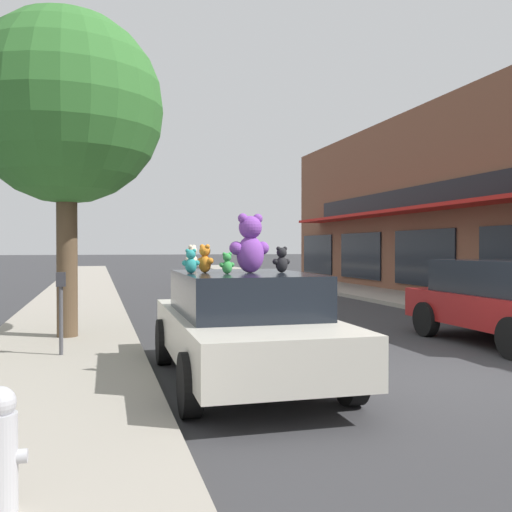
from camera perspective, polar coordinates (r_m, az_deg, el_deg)
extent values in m
plane|color=#333335|center=(8.29, 18.96, -11.55)|extent=(260.00, 260.00, 0.00)
cube|color=gray|center=(6.91, -20.84, -13.56)|extent=(2.67, 90.00, 0.13)
cube|color=red|center=(16.65, 23.97, 5.30)|extent=(1.18, 29.52, 0.12)
cube|color=black|center=(21.01, 16.35, -0.18)|extent=(0.06, 3.82, 2.00)
cube|color=black|center=(25.41, 10.34, 0.03)|extent=(0.06, 3.82, 2.00)
cube|color=black|center=(30.00, 6.14, 0.17)|extent=(0.06, 3.82, 2.00)
cube|color=beige|center=(7.60, -1.30, -7.85)|extent=(1.93, 4.54, 0.57)
cube|color=black|center=(7.54, -1.30, -3.70)|extent=(1.67, 2.51, 0.54)
cylinder|color=black|center=(8.87, -9.23, -8.45)|extent=(0.21, 0.69, 0.68)
cylinder|color=black|center=(9.22, 2.22, -8.08)|extent=(0.21, 0.69, 0.68)
cylinder|color=black|center=(6.14, -6.66, -12.66)|extent=(0.21, 0.69, 0.68)
cylinder|color=black|center=(6.64, 9.43, -11.64)|extent=(0.21, 0.69, 0.68)
ellipsoid|color=purple|center=(7.45, -0.57, 0.15)|extent=(0.42, 0.38, 0.48)
sphere|color=purple|center=(7.45, -0.57, 2.87)|extent=(0.36, 0.36, 0.30)
sphere|color=purple|center=(7.50, 0.18, 3.76)|extent=(0.15, 0.15, 0.13)
sphere|color=purple|center=(7.41, -1.33, 3.80)|extent=(0.15, 0.15, 0.13)
sphere|color=#BA67ED|center=(7.57, -1.01, 2.70)|extent=(0.14, 0.14, 0.12)
sphere|color=purple|center=(7.56, 0.64, 0.80)|extent=(0.21, 0.21, 0.18)
sphere|color=purple|center=(7.39, -2.01, 0.79)|extent=(0.21, 0.21, 0.18)
ellipsoid|color=green|center=(7.17, -2.90, -1.12)|extent=(0.14, 0.12, 0.17)
sphere|color=green|center=(7.17, -2.90, -0.13)|extent=(0.11, 0.11, 0.11)
sphere|color=green|center=(7.18, -2.61, 0.20)|extent=(0.05, 0.05, 0.04)
sphere|color=green|center=(7.16, -3.20, 0.20)|extent=(0.05, 0.05, 0.04)
sphere|color=#5ADA6D|center=(7.21, -3.00, -0.18)|extent=(0.04, 0.04, 0.04)
sphere|color=green|center=(7.20, -2.41, -0.88)|extent=(0.07, 0.07, 0.06)
sphere|color=green|center=(7.16, -3.45, -0.89)|extent=(0.07, 0.07, 0.06)
ellipsoid|color=beige|center=(8.47, -6.39, -0.61)|extent=(0.23, 0.23, 0.23)
sphere|color=beige|center=(8.47, -6.40, 0.54)|extent=(0.21, 0.21, 0.15)
sphere|color=beige|center=(8.51, -6.22, 0.92)|extent=(0.09, 0.09, 0.06)
sphere|color=beige|center=(8.42, -6.57, 0.92)|extent=(0.09, 0.09, 0.06)
sphere|color=white|center=(8.50, -6.76, 0.48)|extent=(0.08, 0.08, 0.06)
sphere|color=beige|center=(8.56, -6.16, -0.32)|extent=(0.12, 0.12, 0.08)
sphere|color=beige|center=(8.39, -6.79, -0.35)|extent=(0.12, 0.12, 0.08)
ellipsoid|color=orange|center=(7.52, -5.14, -0.79)|extent=(0.22, 0.23, 0.23)
sphere|color=orange|center=(7.51, -5.15, 0.51)|extent=(0.20, 0.20, 0.15)
sphere|color=orange|center=(7.47, -4.87, 0.95)|extent=(0.08, 0.08, 0.06)
sphere|color=orange|center=(7.55, -5.42, 0.95)|extent=(0.08, 0.08, 0.06)
sphere|color=#FFBA41|center=(7.55, -4.79, 0.45)|extent=(0.08, 0.08, 0.06)
sphere|color=orange|center=(7.45, -4.59, -0.49)|extent=(0.12, 0.12, 0.08)
sphere|color=orange|center=(7.59, -5.54, -0.47)|extent=(0.12, 0.12, 0.08)
ellipsoid|color=black|center=(7.56, 2.58, -0.85)|extent=(0.18, 0.16, 0.21)
sphere|color=black|center=(7.55, 2.58, 0.34)|extent=(0.15, 0.15, 0.14)
sphere|color=black|center=(7.57, 2.92, 0.74)|extent=(0.06, 0.06, 0.06)
sphere|color=black|center=(7.53, 2.25, 0.74)|extent=(0.06, 0.06, 0.06)
sphere|color=#3A3A3D|center=(7.60, 2.40, 0.29)|extent=(0.06, 0.06, 0.05)
sphere|color=black|center=(7.60, 3.13, -0.56)|extent=(0.09, 0.09, 0.08)
sphere|color=black|center=(7.53, 1.95, -0.57)|extent=(0.09, 0.09, 0.08)
ellipsoid|color=teal|center=(7.37, -6.53, -0.97)|extent=(0.16, 0.14, 0.20)
sphere|color=teal|center=(7.37, -6.53, 0.15)|extent=(0.14, 0.14, 0.12)
sphere|color=teal|center=(7.37, -6.18, 0.53)|extent=(0.06, 0.06, 0.05)
sphere|color=teal|center=(7.37, -6.88, 0.53)|extent=(0.06, 0.06, 0.05)
sphere|color=#47CDC6|center=(7.42, -6.55, 0.10)|extent=(0.05, 0.05, 0.05)
sphere|color=teal|center=(7.39, -5.92, -0.70)|extent=(0.08, 0.08, 0.07)
sphere|color=teal|center=(7.38, -7.14, -0.70)|extent=(0.08, 0.08, 0.07)
cube|color=maroon|center=(11.45, 24.09, -4.94)|extent=(1.96, 4.02, 0.58)
cube|color=black|center=(11.41, 24.11, -1.95)|extent=(1.73, 2.66, 0.62)
cylinder|color=black|center=(11.93, 16.63, -6.07)|extent=(0.20, 0.68, 0.68)
cylinder|color=black|center=(13.05, 23.82, -5.51)|extent=(0.20, 0.68, 0.68)
cylinder|color=brown|center=(11.09, -18.37, -0.67)|extent=(0.38, 0.38, 2.72)
sphere|color=#33702D|center=(11.38, -18.45, 13.92)|extent=(3.55, 3.55, 3.55)
cylinder|color=#B2B2B7|center=(4.07, -22.60, -18.01)|extent=(0.10, 0.09, 0.09)
cylinder|color=#4C4C51|center=(9.29, -18.91, -6.14)|extent=(0.06, 0.06, 1.05)
cube|color=#2D2D33|center=(9.24, -18.93, -2.23)|extent=(0.14, 0.10, 0.22)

